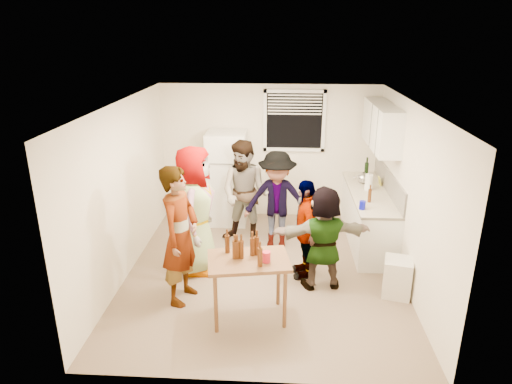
# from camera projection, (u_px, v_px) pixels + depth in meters

# --- Properties ---
(room) EXTENTS (4.00, 4.50, 2.50)m
(room) POSITION_uv_depth(u_px,v_px,m) (264.00, 272.00, 6.82)
(room) COLOR white
(room) RESTS_ON ground
(window) EXTENTS (1.12, 0.10, 1.06)m
(window) POSITION_uv_depth(u_px,v_px,m) (294.00, 121.00, 8.24)
(window) COLOR white
(window) RESTS_ON room
(refrigerator) EXTENTS (0.70, 0.70, 1.70)m
(refrigerator) POSITION_uv_depth(u_px,v_px,m) (227.00, 178.00, 8.33)
(refrigerator) COLOR white
(refrigerator) RESTS_ON ground
(counter_lower) EXTENTS (0.60, 2.20, 0.86)m
(counter_lower) POSITION_uv_depth(u_px,v_px,m) (368.00, 218.00, 7.65)
(counter_lower) COLOR white
(counter_lower) RESTS_ON ground
(countertop) EXTENTS (0.64, 2.22, 0.04)m
(countertop) POSITION_uv_depth(u_px,v_px,m) (370.00, 193.00, 7.50)
(countertop) COLOR beige
(countertop) RESTS_ON counter_lower
(backsplash) EXTENTS (0.03, 2.20, 0.36)m
(backsplash) POSITION_uv_depth(u_px,v_px,m) (389.00, 181.00, 7.42)
(backsplash) COLOR #A49D95
(backsplash) RESTS_ON countertop
(upper_cabinets) EXTENTS (0.34, 1.60, 0.70)m
(upper_cabinets) POSITION_uv_depth(u_px,v_px,m) (382.00, 126.00, 7.32)
(upper_cabinets) COLOR white
(upper_cabinets) RESTS_ON room
(kettle) EXTENTS (0.27, 0.23, 0.21)m
(kettle) POSITION_uv_depth(u_px,v_px,m) (363.00, 183.00, 7.91)
(kettle) COLOR silver
(kettle) RESTS_ON countertop
(paper_towel) EXTENTS (0.12, 0.12, 0.27)m
(paper_towel) POSITION_uv_depth(u_px,v_px,m) (368.00, 190.00, 7.56)
(paper_towel) COLOR white
(paper_towel) RESTS_ON countertop
(wine_bottle) EXTENTS (0.07, 0.07, 0.28)m
(wine_bottle) POSITION_uv_depth(u_px,v_px,m) (366.00, 178.00, 8.18)
(wine_bottle) COLOR black
(wine_bottle) RESTS_ON countertop
(beer_bottle_counter) EXTENTS (0.05, 0.05, 0.21)m
(beer_bottle_counter) POSITION_uv_depth(u_px,v_px,m) (369.00, 202.00, 7.04)
(beer_bottle_counter) COLOR #47230C
(beer_bottle_counter) RESTS_ON countertop
(blue_cup) EXTENTS (0.10, 0.10, 0.13)m
(blue_cup) POSITION_uv_depth(u_px,v_px,m) (362.00, 209.00, 6.77)
(blue_cup) COLOR #0A0DA4
(blue_cup) RESTS_ON countertop
(picture_frame) EXTENTS (0.02, 0.16, 0.14)m
(picture_frame) POSITION_uv_depth(u_px,v_px,m) (380.00, 181.00, 7.80)
(picture_frame) COLOR gold
(picture_frame) RESTS_ON countertop
(trash_bin) EXTENTS (0.44, 0.44, 0.53)m
(trash_bin) POSITION_uv_depth(u_px,v_px,m) (397.00, 278.00, 6.15)
(trash_bin) COLOR beige
(trash_bin) RESTS_ON ground
(serving_table) EXTENTS (1.07, 0.80, 0.82)m
(serving_table) POSITION_uv_depth(u_px,v_px,m) (249.00, 317.00, 5.75)
(serving_table) COLOR brown
(serving_table) RESTS_ON ground
(beer_bottle_table) EXTENTS (0.06, 0.06, 0.24)m
(beer_bottle_table) POSITION_uv_depth(u_px,v_px,m) (257.00, 254.00, 5.59)
(beer_bottle_table) COLOR #47230C
(beer_bottle_table) RESTS_ON serving_table
(red_cup) EXTENTS (0.10, 0.10, 0.13)m
(red_cup) POSITION_uv_depth(u_px,v_px,m) (266.00, 262.00, 5.41)
(red_cup) COLOR red
(red_cup) RESTS_ON serving_table
(guest_grey) EXTENTS (1.94, 0.98, 0.61)m
(guest_grey) POSITION_uv_depth(u_px,v_px,m) (198.00, 269.00, 6.89)
(guest_grey) COLOR gray
(guest_grey) RESTS_ON ground
(guest_stripe) EXTENTS (1.97, 1.12, 0.45)m
(guest_stripe) POSITION_uv_depth(u_px,v_px,m) (184.00, 298.00, 6.16)
(guest_stripe) COLOR #141933
(guest_stripe) RESTS_ON ground
(guest_back_left) EXTENTS (1.35, 1.93, 0.67)m
(guest_back_left) POSITION_uv_depth(u_px,v_px,m) (246.00, 241.00, 7.78)
(guest_back_left) COLOR #533324
(guest_back_left) RESTS_ON ground
(guest_back_right) EXTENTS (1.15, 1.70, 0.61)m
(guest_back_right) POSITION_uv_depth(u_px,v_px,m) (276.00, 246.00, 7.61)
(guest_back_right) COLOR #3D3C41
(guest_back_right) RESTS_ON ground
(guest_black) EXTENTS (1.60, 1.10, 0.36)m
(guest_black) POSITION_uv_depth(u_px,v_px,m) (303.00, 274.00, 6.75)
(guest_black) COLOR black
(guest_black) RESTS_ON ground
(guest_orange) EXTENTS (1.59, 1.68, 0.44)m
(guest_orange) POSITION_uv_depth(u_px,v_px,m) (321.00, 286.00, 6.45)
(guest_orange) COLOR #DC7846
(guest_orange) RESTS_ON ground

